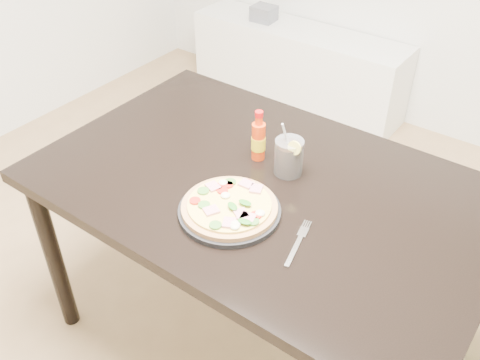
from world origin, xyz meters
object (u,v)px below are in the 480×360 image
Objects in this scene: cola_cup at (289,158)px; fork at (299,241)px; hot_sauce_bottle at (258,140)px; media_console at (297,66)px; pizza at (230,206)px; dining_table at (262,202)px; plate at (230,211)px.

cola_cup reaches higher than fork.
media_console is (-0.78, 1.57, -0.57)m from hot_sauce_bottle.
hot_sauce_bottle is (-0.09, 0.27, 0.04)m from pizza.
cola_cup is at bearing -4.11° from hot_sauce_bottle.
hot_sauce_bottle is at bearing -63.69° from media_console.
fork is (0.19, -0.25, -0.05)m from cola_cup.
cola_cup is (0.03, 0.09, 0.14)m from dining_table.
dining_table is at bearing -48.19° from hot_sauce_bottle.
dining_table is 0.20m from plate.
media_console is at bearing 115.22° from pizza.
cola_cup is at bearing -60.43° from media_console.
pizza is at bearing -64.78° from media_console.
dining_table is at bearing 92.14° from plate.
pizza is at bearing -87.60° from dining_table.
hot_sauce_bottle is 0.41m from fork.
fork is (0.22, 0.02, -0.02)m from pizza.
plate is at bearing -163.42° from pizza.
fork is at bearing -39.71° from hot_sauce_bottle.
fork is 0.13× the size of media_console.
pizza is at bearing 170.60° from fork.
media_console is at bearing 119.57° from cola_cup.
plate reaches higher than media_console.
pizza is (0.00, 0.00, 0.02)m from plate.
fork reaches higher than media_console.
fork is at bearing -52.51° from cola_cup.
cola_cup is at bearing 84.11° from pizza.
dining_table is 0.29m from fork.
fork is (0.22, 0.02, -0.01)m from plate.
hot_sauce_bottle is 0.12× the size of media_console.
plate is (0.01, -0.18, 0.09)m from dining_table.
hot_sauce_bottle is (-0.08, 0.09, 0.15)m from dining_table.
plate is 1.69× the size of hot_sauce_bottle.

